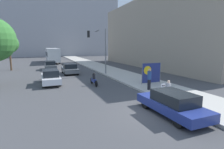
# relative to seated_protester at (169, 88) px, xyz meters

# --- Properties ---
(ground_plane) EXTENTS (160.00, 160.00, 0.00)m
(ground_plane) POSITION_rel_seated_protester_xyz_m (-2.70, -1.97, -0.84)
(ground_plane) COLOR #444447
(sidewalk_curb) EXTENTS (4.36, 90.00, 0.18)m
(sidewalk_curb) POSITION_rel_seated_protester_xyz_m (1.33, 13.03, -0.75)
(sidewalk_curb) COLOR #B7B2A8
(sidewalk_curb) RESTS_ON ground_plane
(building_backdrop_far) EXTENTS (52.00, 12.00, 36.05)m
(building_backdrop_far) POSITION_rel_seated_protester_xyz_m (-4.70, 62.77, 17.18)
(building_backdrop_far) COLOR #99999E
(building_backdrop_far) RESTS_ON ground_plane
(building_backdrop_right) EXTENTS (10.00, 32.00, 12.38)m
(building_backdrop_right) POSITION_rel_seated_protester_xyz_m (13.22, 17.82, 5.35)
(building_backdrop_right) COLOR gray
(building_backdrop_right) RESTS_ON ground_plane
(seated_protester) EXTENTS (0.91, 0.77, 1.22)m
(seated_protester) POSITION_rel_seated_protester_xyz_m (0.00, 0.00, 0.00)
(seated_protester) COLOR #474C56
(seated_protester) RESTS_ON sidewalk_curb
(jogger_on_sidewalk) EXTENTS (0.34, 0.34, 1.82)m
(jogger_on_sidewalk) POSITION_rel_seated_protester_xyz_m (-0.14, 2.32, 0.28)
(jogger_on_sidewalk) COLOR black
(jogger_on_sidewalk) RESTS_ON sidewalk_curb
(protest_banner) EXTENTS (2.20, 0.06, 2.04)m
(protest_banner) POSITION_rel_seated_protester_xyz_m (1.45, 4.34, 0.42)
(protest_banner) COLOR slate
(protest_banner) RESTS_ON sidewalk_curb
(traffic_light_pole) EXTENTS (2.48, 2.24, 5.94)m
(traffic_light_pole) POSITION_rel_seated_protester_xyz_m (-1.34, 12.11, 3.29)
(traffic_light_pole) COLOR slate
(traffic_light_pole) RESTS_ON sidewalk_curb
(parked_car_curbside) EXTENTS (1.80, 4.59, 1.38)m
(parked_car_curbside) POSITION_rel_seated_protester_xyz_m (-1.92, -2.56, -0.14)
(parked_car_curbside) COLOR navy
(parked_car_curbside) RESTS_ON ground_plane
(car_on_road_nearest) EXTENTS (1.74, 4.68, 1.50)m
(car_on_road_nearest) POSITION_rel_seated_protester_xyz_m (-7.78, 8.84, -0.09)
(car_on_road_nearest) COLOR silver
(car_on_road_nearest) RESTS_ON ground_plane
(car_on_road_midblock) EXTENTS (1.89, 4.14, 1.45)m
(car_on_road_midblock) POSITION_rel_seated_protester_xyz_m (-4.88, 14.81, -0.11)
(car_on_road_midblock) COLOR #565B60
(car_on_road_midblock) RESTS_ON ground_plane
(car_on_road_distant) EXTENTS (1.74, 4.32, 1.46)m
(car_on_road_distant) POSITION_rel_seated_protester_xyz_m (-7.16, 20.66, -0.11)
(car_on_road_distant) COLOR #565B60
(car_on_road_distant) RESTS_ON ground_plane
(city_bus_on_road) EXTENTS (2.60, 11.89, 3.36)m
(city_bus_on_road) POSITION_rel_seated_protester_xyz_m (-5.96, 33.66, 1.09)
(city_bus_on_road) COLOR silver
(city_bus_on_road) RESTS_ON ground_plane
(motorcycle_on_road) EXTENTS (0.28, 2.22, 1.27)m
(motorcycle_on_road) POSITION_rel_seated_protester_xyz_m (-3.82, 6.55, -0.30)
(motorcycle_on_road) COLOR navy
(motorcycle_on_road) RESTS_ON ground_plane
(street_tree_midblock) EXTENTS (2.88, 2.88, 5.70)m
(street_tree_midblock) POSITION_rel_seated_protester_xyz_m (-13.07, 21.97, 3.40)
(street_tree_midblock) COLOR brown
(street_tree_midblock) RESTS_ON ground_plane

